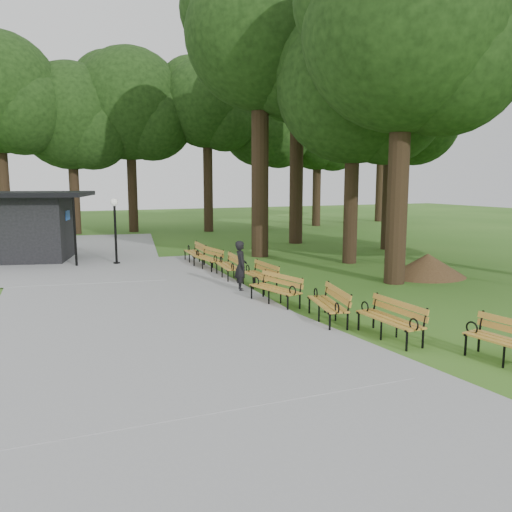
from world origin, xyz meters
name	(u,v)px	position (x,y,z in m)	size (l,w,h in m)	color
ground	(295,311)	(0.00, 0.00, 0.00)	(100.00, 100.00, 0.00)	#31621C
path	(128,300)	(-4.00, 3.00, 0.03)	(12.00, 38.00, 0.06)	#97979A
person	(241,266)	(-0.42, 2.94, 0.81)	(0.59, 0.39, 1.62)	black
kiosk	(24,226)	(-6.82, 12.54, 1.51)	(4.83, 4.20, 3.03)	black
lamp_post	(115,217)	(-3.32, 9.80, 2.03)	(0.32, 0.32, 2.78)	black
dirt_mound	(427,265)	(6.79, 2.44, 0.43)	(2.49, 2.49, 0.86)	#47301C
bench_0	(511,344)	(1.84, -5.29, 0.44)	(1.90, 0.64, 0.88)	#BF862C
bench_1	(389,320)	(0.77, -3.01, 0.44)	(1.90, 0.64, 0.88)	#BF862C
bench_2	(328,304)	(0.25, -1.23, 0.44)	(1.90, 0.64, 0.88)	#BF862C
bench_3	(275,289)	(-0.19, 0.89, 0.44)	(1.90, 0.64, 0.88)	#BF862C
bench_4	(259,276)	(0.23, 2.95, 0.44)	(1.90, 0.64, 0.88)	#BF862C
bench_5	(228,266)	(-0.05, 5.11, 0.44)	(1.90, 0.64, 0.88)	#BF862C
bench_6	(207,259)	(-0.17, 7.13, 0.44)	(1.90, 0.64, 0.88)	#BF862C
bench_7	(194,253)	(-0.20, 8.85, 0.44)	(1.90, 0.64, 0.88)	#BF862C
lawn_tree_0	(404,29)	(4.91, 1.98, 8.34)	(6.68, 6.68, 11.74)	black
lawn_tree_1	(354,85)	(5.95, 6.25, 7.38)	(6.44, 6.44, 10.63)	black
lawn_tree_2	(260,36)	(3.19, 9.53, 9.80)	(6.67, 6.67, 13.23)	black
lawn_tree_4	(298,65)	(7.10, 13.33, 9.67)	(6.39, 6.39, 12.97)	black
lawn_tree_5	(391,105)	(10.17, 9.19, 7.22)	(5.80, 5.80, 10.17)	black
tree_backdrop	(226,112)	(6.49, 22.87, 8.35)	(36.38, 9.91, 16.69)	black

